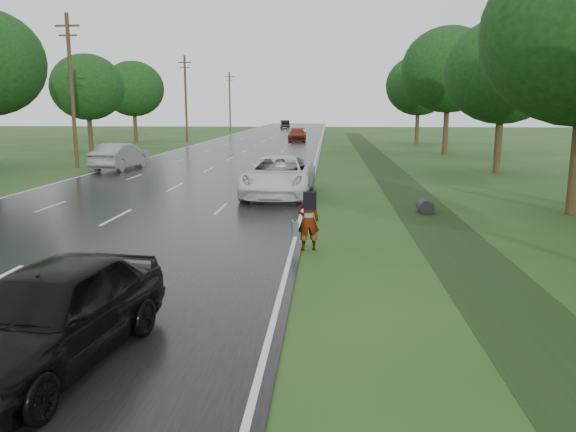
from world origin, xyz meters
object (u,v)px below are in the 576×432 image
(pedestrian, at_px, (308,220))
(white_pickup, at_px, (279,176))
(dark_sedan, at_px, (51,313))
(silver_sedan, at_px, (120,156))

(pedestrian, distance_m, white_pickup, 9.92)
(white_pickup, height_order, dark_sedan, white_pickup)
(silver_sedan, bearing_deg, dark_sedan, 114.50)
(pedestrian, xyz_separation_m, dark_sedan, (-3.68, -7.58, -0.03))
(dark_sedan, distance_m, silver_sedan, 29.30)
(white_pickup, relative_size, dark_sedan, 1.34)
(silver_sedan, bearing_deg, pedestrian, 128.70)
(dark_sedan, relative_size, silver_sedan, 0.94)
(white_pickup, distance_m, silver_sedan, 15.38)
(pedestrian, bearing_deg, white_pickup, -90.26)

